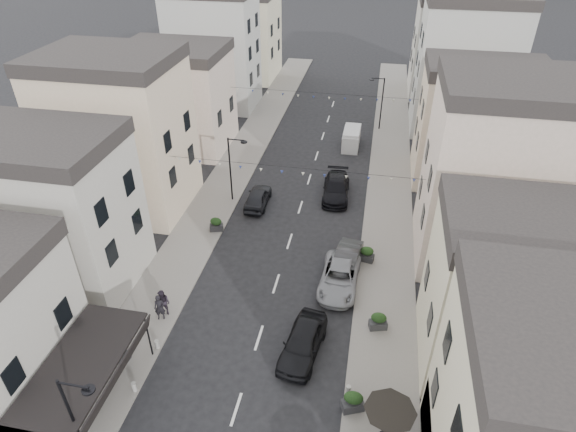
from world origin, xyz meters
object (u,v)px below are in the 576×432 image
at_px(parked_car_a, 303,342).
at_px(parked_car_c, 339,277).
at_px(parked_car_b, 346,261).
at_px(pedestrian_b, 163,303).
at_px(parked_car_e, 258,197).
at_px(delivery_van, 351,138).
at_px(parked_car_d, 336,188).
at_px(pedestrian_a, 160,308).

distance_m(parked_car_a, parked_car_c, 6.38).
bearing_deg(parked_car_b, pedestrian_b, -140.77).
distance_m(parked_car_e, delivery_van, 14.99).
bearing_deg(parked_car_e, parked_car_c, 130.30).
bearing_deg(parked_car_d, parked_car_a, -93.11).
relative_size(parked_car_a, delivery_van, 1.17).
relative_size(delivery_van, pedestrian_b, 2.25).
height_order(parked_car_a, parked_car_d, parked_car_a).
xyz_separation_m(parked_car_e, pedestrian_b, (-2.68, -13.98, 0.31)).
bearing_deg(parked_car_b, delivery_van, 101.28).
xyz_separation_m(parked_car_d, pedestrian_a, (-9.24, -17.13, 0.23)).
height_order(parked_car_c, parked_car_e, parked_car_c).
xyz_separation_m(parked_car_a, parked_car_d, (0.00, 18.02, -0.04)).
bearing_deg(parked_car_c, parked_car_a, -101.81).
xyz_separation_m(parked_car_d, pedestrian_b, (-9.18, -16.72, 0.26)).
bearing_deg(parked_car_d, delivery_van, 84.23).
distance_m(parked_car_d, pedestrian_a, 19.47).
bearing_deg(pedestrian_b, pedestrian_a, -93.38).
relative_size(parked_car_a, parked_car_c, 0.91).
height_order(parked_car_d, pedestrian_a, pedestrian_a).
relative_size(parked_car_d, delivery_van, 1.31).
bearing_deg(parked_car_d, parked_car_c, -85.89).
xyz_separation_m(parked_car_c, pedestrian_a, (-10.74, -5.31, 0.28)).
height_order(parked_car_b, delivery_van, delivery_van).
bearing_deg(parked_car_a, pedestrian_b, 179.74).
bearing_deg(delivery_van, pedestrian_b, -109.36).
bearing_deg(parked_car_b, parked_car_e, 146.55).
height_order(parked_car_a, parked_car_c, parked_car_a).
bearing_deg(pedestrian_a, parked_car_d, 42.34).
bearing_deg(parked_car_e, pedestrian_a, 78.17).
xyz_separation_m(parked_car_a, delivery_van, (0.49, 28.54, 0.15)).
relative_size(parked_car_e, delivery_van, 1.04).
relative_size(parked_car_b, pedestrian_a, 2.53).
height_order(parked_car_c, pedestrian_b, pedestrian_b).
relative_size(parked_car_b, pedestrian_b, 2.46).
bearing_deg(parked_car_d, pedestrian_b, -121.87).
bearing_deg(parked_car_b, parked_car_d, 107.85).
relative_size(parked_car_d, pedestrian_a, 3.03).
distance_m(parked_car_d, pedestrian_b, 19.08).
xyz_separation_m(parked_car_a, parked_car_c, (1.50, 6.20, -0.09)).
bearing_deg(pedestrian_b, delivery_van, 75.57).
height_order(pedestrian_a, pedestrian_b, pedestrian_b).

